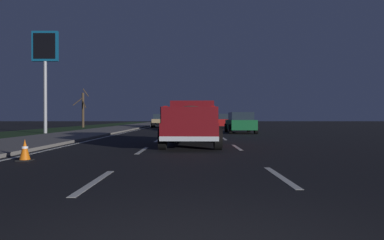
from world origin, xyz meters
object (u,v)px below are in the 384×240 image
sedan_red (225,121)px  traffic_cone_near (25,150)px  sedan_tan (161,121)px  gas_price_sign (45,56)px  sedan_green (240,122)px  pickup_truck (192,122)px  sedan_black (191,121)px  bare_tree_far (83,109)px

sedan_red → traffic_cone_near: bearing=163.6°
sedan_tan → gas_price_sign: bearing=153.0°
sedan_tan → traffic_cone_near: sedan_tan is taller
sedan_green → pickup_truck: bearing=162.1°
pickup_truck → sedan_tan: size_ratio=1.23×
sedan_black → sedan_tan: (7.25, 3.52, 0.00)m
sedan_green → sedan_tan: same height
sedan_black → sedan_red: (4.69, -3.58, 0.00)m
pickup_truck → sedan_tan: 25.03m
pickup_truck → bare_tree_far: size_ratio=1.21×
sedan_green → sedan_red: size_ratio=1.00×
sedan_black → traffic_cone_near: (-22.45, 4.43, -0.50)m
sedan_tan → traffic_cone_near: (-29.70, 0.91, -0.50)m
sedan_tan → traffic_cone_near: bearing=178.2°
sedan_tan → bare_tree_far: bare_tree_far is taller
pickup_truck → gas_price_sign: gas_price_sign is taller
traffic_cone_near → sedan_tan: bearing=-1.8°
traffic_cone_near → sedan_green: bearing=-26.8°
sedan_green → gas_price_sign: 15.19m
sedan_tan → gas_price_sign: 16.57m
pickup_truck → sedan_red: (22.22, -3.51, -0.20)m
pickup_truck → sedan_green: 11.73m
sedan_tan → traffic_cone_near: size_ratio=7.67×
pickup_truck → sedan_green: (11.16, -3.61, -0.20)m
gas_price_sign → bare_tree_far: gas_price_sign is taller
sedan_black → sedan_red: size_ratio=1.00×
sedan_red → gas_price_sign: bearing=129.0°
sedan_black → gas_price_sign: size_ratio=0.59×
sedan_green → sedan_tan: size_ratio=0.99×
sedan_black → gas_price_sign: (-6.87, 10.70, 4.86)m
gas_price_sign → traffic_cone_near: gas_price_sign is taller
pickup_truck → gas_price_sign: size_ratio=0.73×
pickup_truck → sedan_red: size_ratio=1.24×
gas_price_sign → traffic_cone_near: size_ratio=12.90×
sedan_green → gas_price_sign: gas_price_sign is taller
gas_price_sign → sedan_green: bearing=-88.0°
pickup_truck → sedan_black: 17.53m
sedan_red → bare_tree_far: bare_tree_far is taller
pickup_truck → traffic_cone_near: (-4.92, 4.50, -0.70)m
sedan_tan → sedan_red: same height
pickup_truck → sedan_red: pickup_truck is taller
sedan_black → sedan_tan: size_ratio=1.00×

